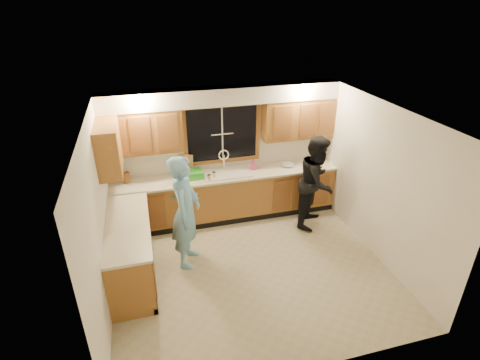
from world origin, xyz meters
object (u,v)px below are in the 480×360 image
at_px(dishwasher, 183,204).
at_px(knife_block, 127,178).
at_px(man, 186,212).
at_px(sink, 226,176).
at_px(dish_crate, 195,174).
at_px(soap_bottle, 253,164).
at_px(bowl, 288,165).
at_px(stove, 131,275).
at_px(woman, 317,182).

height_order(dishwasher, knife_block, knife_block).
bearing_deg(man, sink, -19.12).
height_order(dish_crate, soap_bottle, soap_bottle).
height_order(sink, soap_bottle, sink).
bearing_deg(knife_block, bowl, -29.46).
relative_size(dishwasher, stove, 0.91).
height_order(man, soap_bottle, man).
xyz_separation_m(knife_block, soap_bottle, (2.32, -0.05, 0.00)).
bearing_deg(stove, soap_bottle, 38.82).
bearing_deg(stove, dish_crate, 56.39).
bearing_deg(soap_bottle, man, -140.13).
relative_size(knife_block, dish_crate, 0.69).
distance_m(sink, soap_bottle, 0.57).
height_order(man, dish_crate, man).
height_order(man, bowl, man).
relative_size(soap_bottle, bowl, 0.88).
relative_size(dishwasher, man, 0.44).
relative_size(dish_crate, bowl, 1.26).
xyz_separation_m(sink, man, (-0.92, -1.16, 0.06)).
height_order(woman, bowl, woman).
bearing_deg(woman, dish_crate, 113.53).
distance_m(knife_block, bowl, 3.00).
bearing_deg(knife_block, man, -83.41).
bearing_deg(dishwasher, dish_crate, 1.04).
bearing_deg(sink, soap_bottle, 6.29).
bearing_deg(bowl, man, -151.38).
bearing_deg(dish_crate, soap_bottle, 3.51).
distance_m(man, woman, 2.50).
distance_m(sink, dish_crate, 0.61).
xyz_separation_m(knife_block, bowl, (2.99, -0.11, -0.07)).
relative_size(sink, dish_crate, 3.02).
bearing_deg(man, soap_bottle, -30.87).
bearing_deg(woman, stove, 149.76).
bearing_deg(dishwasher, woman, -14.89).
relative_size(sink, knife_block, 4.35).
xyz_separation_m(woman, knife_block, (-3.30, 0.76, 0.15)).
relative_size(woman, soap_bottle, 8.73).
bearing_deg(dishwasher, man, -93.47).
bearing_deg(dishwasher, soap_bottle, 3.06).
distance_m(stove, dish_crate, 2.24).
distance_m(sink, bowl, 1.22).
height_order(knife_block, bowl, knife_block).
height_order(sink, knife_block, sink).
bearing_deg(dish_crate, dishwasher, -178.96).
height_order(man, knife_block, man).
relative_size(sink, soap_bottle, 4.34).
height_order(dish_crate, bowl, dish_crate).
distance_m(woman, knife_block, 3.39).
height_order(dishwasher, dish_crate, dish_crate).
relative_size(woman, dish_crate, 6.08).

